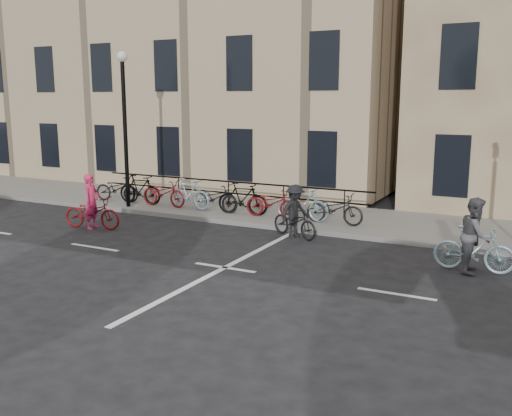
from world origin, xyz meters
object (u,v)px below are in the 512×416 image
at_px(cyclist_pink, 92,210).
at_px(cyclist_dark, 295,217).
at_px(cyclist_grey, 475,242).
at_px(lamp_post, 124,110).

height_order(cyclist_pink, cyclist_dark, cyclist_pink).
xyz_separation_m(cyclist_pink, cyclist_grey, (10.80, 0.63, 0.12)).
distance_m(cyclist_grey, cyclist_dark, 5.08).
height_order(lamp_post, cyclist_grey, lamp_post).
height_order(lamp_post, cyclist_dark, lamp_post).
distance_m(lamp_post, cyclist_pink, 4.08).
height_order(cyclist_grey, cyclist_dark, cyclist_grey).
xyz_separation_m(lamp_post, cyclist_pink, (0.88, -2.71, -2.91)).
relative_size(lamp_post, cyclist_grey, 2.95).
distance_m(cyclist_pink, cyclist_dark, 6.14).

